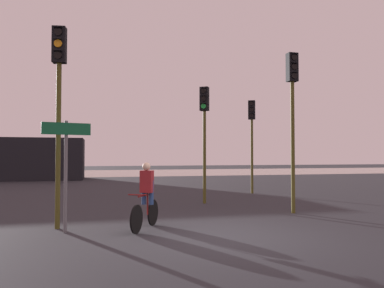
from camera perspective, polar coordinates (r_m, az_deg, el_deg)
ground_plane at (r=8.43m, az=5.19°, el=-14.00°), size 120.00×120.00×0.00m
water_strip at (r=40.28m, az=-10.32°, el=-4.33°), size 80.00×16.00×0.01m
traffic_light_near_right at (r=12.22m, az=15.06°, el=6.11°), size 0.33×0.34×5.02m
traffic_light_near_left at (r=9.90m, az=-19.63°, el=7.89°), size 0.35×0.37×4.98m
traffic_light_far_right at (r=18.09m, az=9.10°, el=2.31°), size 0.40×0.42×4.43m
traffic_light_center at (r=14.14m, az=1.90°, el=3.34°), size 0.40×0.42×4.39m
direction_sign_post at (r=9.17m, az=-18.65°, el=-2.25°), size 1.08×0.29×2.60m
cyclist at (r=9.29m, az=-6.99°, el=-7.74°), size 0.87×1.51×1.62m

